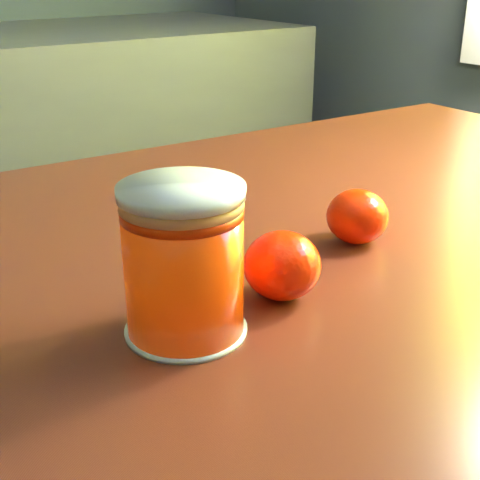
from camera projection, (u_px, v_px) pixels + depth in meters
table at (333, 336)px, 0.66m from camera, size 1.12×0.80×0.82m
juice_glass at (184, 263)px, 0.44m from camera, size 0.08×0.08×0.10m
orange_front at (282, 265)px, 0.50m from camera, size 0.08×0.08×0.05m
orange_back at (357, 216)px, 0.60m from camera, size 0.06×0.06×0.05m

